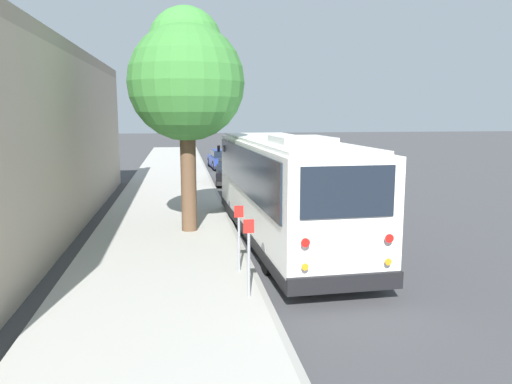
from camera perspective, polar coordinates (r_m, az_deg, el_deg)
name	(u,v)px	position (r m, az deg, el deg)	size (l,w,h in m)	color
ground_plane	(288,240)	(15.54, 3.68, -5.47)	(160.00, 160.00, 0.00)	#3D3D3F
sidewalk_slab	(162,242)	(15.19, -10.67, -5.66)	(80.00, 4.38, 0.15)	#A3A099
curb_strip	(238,239)	(15.27, -2.12, -5.43)	(80.00, 0.14, 0.15)	gray
shuttle_bus	(284,185)	(14.95, 3.19, 0.86)	(10.61, 3.08, 3.29)	white
parked_sedan_black	(231,172)	(27.83, -2.85, 2.32)	(4.75, 2.01, 1.32)	black
parked_sedan_blue	(223,160)	(35.15, -3.83, 3.73)	(4.31, 1.98, 1.32)	navy
street_tree	(186,75)	(15.94, -7.98, 13.05)	(3.61, 3.61, 7.01)	brown
sign_post_near	(249,257)	(10.25, -0.83, -7.46)	(0.06, 0.22, 1.62)	gray
sign_post_far	(239,237)	(11.90, -1.96, -5.21)	(0.06, 0.22, 1.58)	gray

